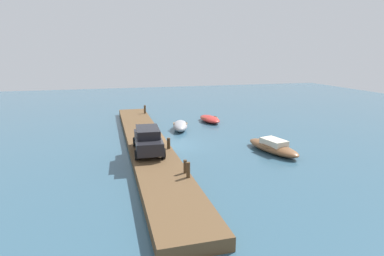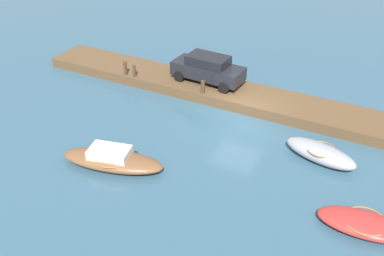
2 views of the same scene
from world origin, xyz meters
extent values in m
plane|color=#33566B|center=(0.00, 0.00, 0.00)|extent=(84.00, 84.00, 0.00)
cube|color=brown|center=(0.00, -1.97, 0.30)|extent=(27.32, 2.83, 0.59)
ellipsoid|color=#B72D28|center=(-7.42, 5.44, 0.30)|extent=(3.65, 1.83, 0.59)
torus|color=olive|center=(-7.42, 5.44, 0.46)|extent=(1.75, 1.75, 0.07)
ellipsoid|color=#939399|center=(-4.81, 1.72, 0.40)|extent=(3.68, 2.07, 0.79)
torus|color=olive|center=(-4.81, 1.72, 0.61)|extent=(1.64, 1.64, 0.07)
ellipsoid|color=brown|center=(3.43, 6.61, 0.34)|extent=(5.04, 2.66, 0.67)
torus|color=olive|center=(3.43, 6.61, 0.52)|extent=(2.01, 2.01, 0.07)
cube|color=beige|center=(3.52, 6.63, 0.75)|extent=(2.05, 1.51, 0.43)
cylinder|color=#47331E|center=(2.56, -0.80, 0.97)|extent=(0.23, 0.23, 0.74)
cylinder|color=#47331E|center=(7.19, -0.80, 0.96)|extent=(0.19, 0.19, 0.74)
cylinder|color=#47331E|center=(7.85, -0.80, 1.01)|extent=(0.21, 0.21, 0.84)
cube|color=black|center=(2.95, -2.25, 1.30)|extent=(4.36, 1.86, 0.78)
cube|color=black|center=(2.95, -2.25, 1.96)|extent=(2.47, 1.56, 0.54)
cylinder|color=black|center=(4.49, -1.51, 0.91)|extent=(0.65, 0.25, 0.64)
cylinder|color=black|center=(4.40, -3.14, 0.91)|extent=(0.65, 0.25, 0.64)
cylinder|color=black|center=(1.50, -1.35, 0.91)|extent=(0.65, 0.25, 0.64)
cylinder|color=black|center=(1.41, -2.98, 0.91)|extent=(0.65, 0.25, 0.64)
camera|label=1|loc=(22.93, -4.69, 6.99)|focal=29.69mm
camera|label=2|loc=(-7.35, 19.33, 12.24)|focal=41.46mm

